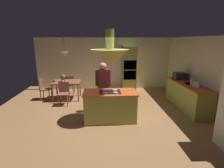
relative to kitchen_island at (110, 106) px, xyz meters
name	(u,v)px	position (x,y,z in m)	size (l,w,h in m)	color
ground	(110,117)	(0.00, 0.20, -0.46)	(8.16, 8.16, 0.00)	#9E7042
wall_back	(106,64)	(0.00, 3.65, 0.81)	(6.80, 0.10, 2.55)	beige
wall_right	(204,75)	(3.25, 0.60, 0.81)	(0.10, 7.20, 2.55)	beige
kitchen_island	(110,106)	(0.00, 0.00, 0.00)	(1.61, 0.82, 0.93)	#939E42
counter_run_right	(187,96)	(2.84, 0.80, 0.00)	(0.73, 2.37, 0.91)	#939E42
oven_tower	(129,69)	(1.10, 3.24, 0.62)	(0.66, 0.62, 2.16)	#939E42
dining_table	(67,84)	(-1.70, 2.10, 0.20)	(1.14, 0.84, 0.76)	brown
person_at_island	(103,84)	(-0.19, 0.68, 0.52)	(0.53, 0.23, 1.70)	tan
range_hood	(110,56)	(0.00, 0.00, 1.51)	(1.10, 1.10, 1.00)	#939E42
pendant_light_over_table	(65,55)	(-1.70, 2.10, 1.40)	(0.32, 0.32, 0.82)	#E0B266
chair_facing_island	(64,92)	(-1.70, 1.46, 0.04)	(0.40, 0.40, 0.87)	brown
chair_by_back_wall	(69,84)	(-1.70, 2.74, 0.04)	(0.40, 0.40, 0.87)	brown
chair_at_corner	(44,88)	(-2.65, 2.10, 0.04)	(0.40, 0.40, 0.87)	brown
potted_plant_on_table	(63,78)	(-1.82, 2.09, 0.47)	(0.20, 0.20, 0.30)	#99382D
cup_on_table	(63,82)	(-1.80, 1.89, 0.34)	(0.07, 0.07, 0.09)	white
canister_flour	(198,85)	(2.84, 0.22, 0.56)	(0.13, 0.13, 0.21)	silver
canister_sugar	(195,84)	(2.84, 0.40, 0.54)	(0.12, 0.12, 0.17)	silver
canister_tea	(192,83)	(2.84, 0.58, 0.55)	(0.10, 0.10, 0.19)	silver
microwave_on_counter	(180,76)	(2.84, 1.50, 0.59)	(0.46, 0.36, 0.28)	#232326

